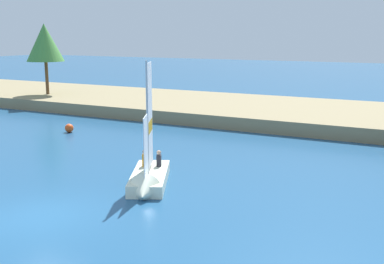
# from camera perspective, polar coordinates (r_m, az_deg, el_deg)

# --- Properties ---
(ground_plane) EXTENTS (200.00, 200.00, 0.00)m
(ground_plane) POSITION_cam_1_polar(r_m,az_deg,el_deg) (17.58, -17.67, -9.62)
(ground_plane) COLOR navy
(shore_bank) EXTENTS (80.00, 12.04, 0.90)m
(shore_bank) POSITION_cam_1_polar(r_m,az_deg,el_deg) (36.89, 8.18, 2.54)
(shore_bank) COLOR #897A56
(shore_bank) RESTS_ON ground
(shoreline_tree_left) EXTENTS (3.28, 3.28, 6.24)m
(shoreline_tree_left) POSITION_cam_1_polar(r_m,az_deg,el_deg) (44.71, -17.23, 10.18)
(shoreline_tree_left) COLOR brown
(shoreline_tree_left) RESTS_ON shore_bank
(sailboat) EXTENTS (3.15, 4.60, 5.58)m
(sailboat) POSITION_cam_1_polar(r_m,az_deg,el_deg) (19.62, -5.32, -5.53)
(sailboat) COLOR silver
(sailboat) RESTS_ON ground
(channel_buoy) EXTENTS (0.55, 0.55, 0.55)m
(channel_buoy) POSITION_cam_1_polar(r_m,az_deg,el_deg) (31.65, -14.50, 0.46)
(channel_buoy) COLOR #E54C19
(channel_buoy) RESTS_ON ground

